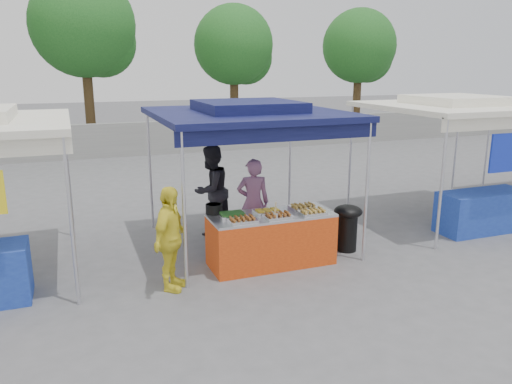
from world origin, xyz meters
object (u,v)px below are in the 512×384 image
object	(u,v)px
helper_man	(211,190)
customer_person	(170,239)
cooking_pot	(214,209)
vendor_table	(271,239)
wok_burner	(348,224)
vendor_woman	(253,203)

from	to	relation	value
helper_man	customer_person	size ratio (longest dim) A/B	1.12
customer_person	cooking_pot	bearing A→B (deg)	-15.52
vendor_table	helper_man	world-z (taller)	helper_man
wok_burner	vendor_woman	world-z (taller)	vendor_woman
cooking_pot	helper_man	distance (m)	1.52
cooking_pot	vendor_woman	xyz separation A→B (m)	(0.88, 0.57, -0.13)
cooking_pot	vendor_woman	bearing A→B (deg)	32.93
wok_burner	customer_person	bearing A→B (deg)	-157.15
vendor_woman	helper_man	xyz separation A→B (m)	(-0.52, 0.91, 0.06)
helper_man	vendor_table	bearing A→B (deg)	70.02
cooking_pot	wok_burner	bearing A→B (deg)	-6.29
wok_burner	vendor_woman	bearing A→B (deg)	164.60
wok_burner	vendor_woman	distance (m)	1.70
vendor_table	helper_man	size ratio (longest dim) A/B	1.16
cooking_pot	customer_person	distance (m)	1.14
cooking_pot	wok_burner	world-z (taller)	cooking_pot
vendor_table	cooking_pot	distance (m)	1.05
helper_man	vendor_woman	bearing A→B (deg)	84.95
vendor_table	helper_man	bearing A→B (deg)	104.78
cooking_pot	helper_man	world-z (taller)	helper_man
vendor_table	wok_burner	size ratio (longest dim) A/B	2.41
cooking_pot	customer_person	size ratio (longest dim) A/B	0.18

